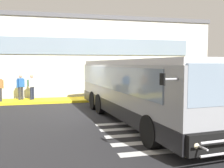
% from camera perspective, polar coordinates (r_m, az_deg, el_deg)
% --- Properties ---
extents(ground_plane, '(80.00, 90.00, 0.02)m').
position_cam_1_polar(ground_plane, '(13.00, -4.67, -6.73)').
color(ground_plane, '#232326').
rests_on(ground_plane, ground).
extents(bay_paint_stripes, '(4.40, 3.96, 0.01)m').
position_cam_1_polar(bay_paint_stripes, '(9.64, 11.53, -10.75)').
color(bay_paint_stripes, silver).
rests_on(bay_paint_stripes, ground).
extents(terminal_building, '(23.20, 13.80, 6.12)m').
position_cam_1_polar(terminal_building, '(24.26, -10.73, 5.71)').
color(terminal_building, silver).
rests_on(terminal_building, ground).
extents(boarding_curb, '(25.40, 2.00, 0.15)m').
position_cam_1_polar(boarding_curb, '(17.68, -7.16, -3.47)').
color(boarding_curb, yellow).
rests_on(boarding_curb, ground).
extents(bus_main_foreground, '(3.47, 11.21, 2.70)m').
position_cam_1_polar(bus_main_foreground, '(11.29, 6.03, -1.57)').
color(bus_main_foreground, gray).
rests_on(bus_main_foreground, ground).
extents(passenger_by_doorway, '(0.50, 0.40, 1.68)m').
position_cam_1_polar(passenger_by_doorway, '(17.85, -19.85, -0.38)').
color(passenger_by_doorway, '#2D2D33').
rests_on(passenger_by_doorway, boarding_curb).
extents(passenger_at_curb_edge, '(0.50, 0.52, 1.68)m').
position_cam_1_polar(passenger_at_curb_edge, '(17.68, -17.64, -0.26)').
color(passenger_at_curb_edge, '#1E2338').
rests_on(passenger_at_curb_edge, boarding_curb).
extents(safety_bollard_yellow, '(0.18, 0.18, 0.90)m').
position_cam_1_polar(safety_bollard_yellow, '(16.67, -2.04, -2.62)').
color(safety_bollard_yellow, yellow).
rests_on(safety_bollard_yellow, ground).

